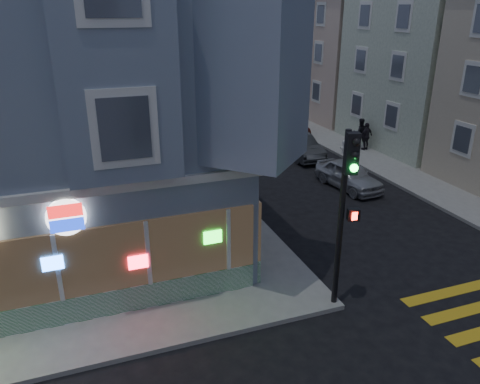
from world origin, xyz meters
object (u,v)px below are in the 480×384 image
street_tree_far (234,55)px  pedestrian_b (366,136)px  pedestrian_a (360,133)px  parked_car_b (299,146)px  utility_pole (295,60)px  traffic_signal (347,192)px  parked_car_d (249,104)px  parked_car_c (287,125)px  fire_hydrant (344,146)px  parked_car_a (349,175)px  street_tree_near (265,63)px

street_tree_far → pedestrian_b: street_tree_far is taller
pedestrian_a → parked_car_b: size_ratio=0.42×
utility_pole → traffic_signal: bearing=-112.8°
parked_car_b → traffic_signal: 15.48m
street_tree_far → parked_car_d: size_ratio=1.25×
parked_car_b → parked_car_c: 5.48m
fire_hydrant → parked_car_c: bearing=99.5°
traffic_signal → street_tree_far: bearing=92.4°
pedestrian_b → parked_car_c: pedestrian_b is taller
street_tree_far → pedestrian_a: (0.80, -21.53, -2.87)m
utility_pole → street_tree_far: bearing=89.2°
utility_pole → parked_car_b: 9.43m
street_tree_far → parked_car_c: size_ratio=1.16×
street_tree_far → pedestrian_a: street_tree_far is taller
parked_car_a → fire_hydrant: (2.70, 4.75, -0.08)m
fire_hydrant → pedestrian_b: bearing=9.3°
pedestrian_b → parked_car_b: 4.43m
pedestrian_b → fire_hydrant: pedestrian_b is taller
street_tree_far → pedestrian_a: 21.74m
pedestrian_b → parked_car_a: (-4.40, -5.03, -0.32)m
parked_car_a → parked_car_d: (2.10, 19.30, -0.08)m
utility_pole → parked_car_b: utility_pole is taller
pedestrian_b → traffic_signal: 17.22m
street_tree_near → utility_pole: bearing=-91.9°
fire_hydrant → utility_pole: bearing=85.3°
utility_pole → street_tree_near: 6.06m
pedestrian_b → fire_hydrant: (-1.70, -0.28, -0.41)m
street_tree_far → parked_car_d: 8.75m
utility_pole → street_tree_far: 14.03m
street_tree_near → parked_car_b: 14.62m
traffic_signal → fire_hydrant: 16.11m
street_tree_near → parked_car_d: bearing=177.8°
street_tree_near → traffic_signal: (-9.38, -27.83, -0.20)m
parked_car_b → parked_car_d: (2.10, 13.85, -0.13)m
parked_car_d → traffic_signal: 29.15m
parked_car_a → parked_car_d: parked_car_a is taller
street_tree_near → street_tree_far: bearing=90.0°
pedestrian_a → pedestrian_b: 0.69m
utility_pole → fire_hydrant: size_ratio=10.71×
street_tree_far → parked_car_c: bearing=-96.5°
parked_car_a → parked_car_c: (1.71, 10.65, -0.01)m
parked_car_b → parked_car_c: size_ratio=0.95×
street_tree_far → traffic_signal: size_ratio=1.00×
street_tree_near → parked_car_c: (-1.89, -8.59, -3.27)m
pedestrian_a → pedestrian_b: size_ratio=1.08×
parked_car_b → traffic_signal: bearing=-112.8°
parked_car_a → traffic_signal: traffic_signal is taller
parked_car_b → parked_car_a: bearing=-90.4°
parked_car_c → fire_hydrant: size_ratio=5.46×
pedestrian_a → pedestrian_b: bearing=107.6°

